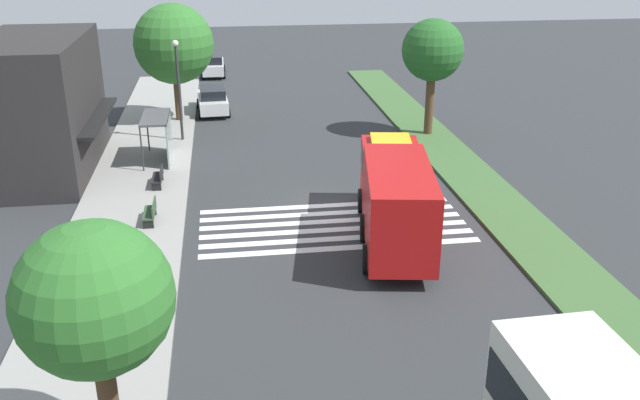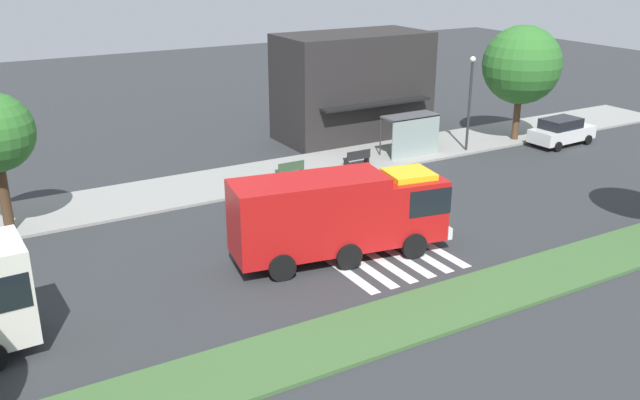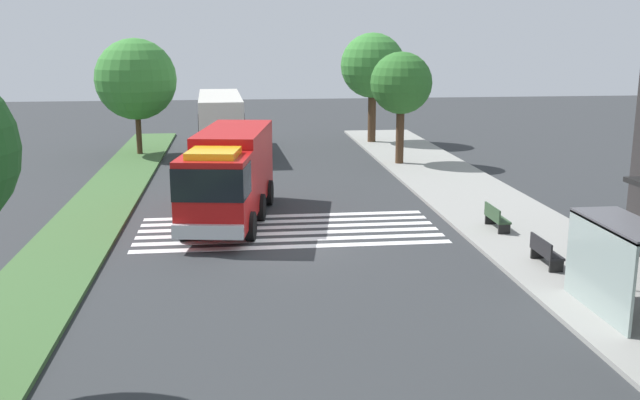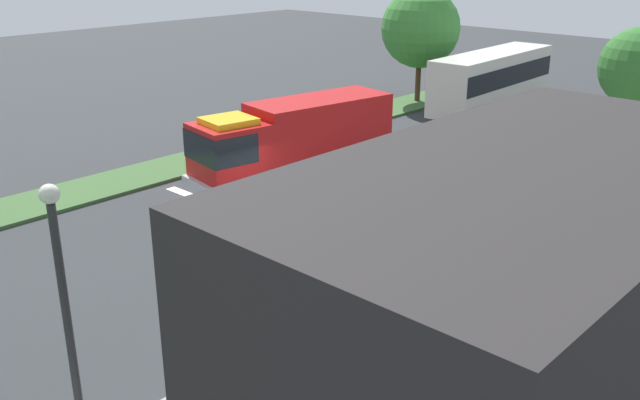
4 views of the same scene
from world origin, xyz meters
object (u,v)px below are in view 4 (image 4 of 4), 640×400
sidewalk_tree_west (640,68)px  median_tree_far_west (421,28)px  transit_bus (492,78)px  fire_truck (290,140)px  bus_stop_shelter (249,329)px  bench_near_shelter (364,315)px  bench_west_of_shelter (456,262)px  street_lamp (65,307)px

sidewalk_tree_west → median_tree_far_west: median_tree_far_west is taller
transit_bus → fire_truck: bearing=-179.9°
bus_stop_shelter → sidewalk_tree_west: size_ratio=0.55×
bench_near_shelter → sidewalk_tree_west: size_ratio=0.25×
bus_stop_shelter → median_tree_far_west: 32.49m
transit_bus → median_tree_far_west: (0.42, -5.03, 2.54)m
bench_west_of_shelter → median_tree_far_west: bearing=-141.6°
fire_truck → bus_stop_shelter: 15.08m
fire_truck → median_tree_far_west: bearing=-152.4°
bus_stop_shelter → median_tree_far_west: bearing=-150.9°
sidewalk_tree_west → fire_truck: bearing=-39.2°
fire_truck → sidewalk_tree_west: (-11.86, 9.68, 2.66)m
fire_truck → bus_stop_shelter: bearing=51.2°
fire_truck → median_tree_far_west: median_tree_far_west is taller
street_lamp → sidewalk_tree_west: (-26.77, 0.40, 1.05)m
bus_stop_shelter → street_lamp: size_ratio=0.60×
bus_stop_shelter → bench_near_shelter: 4.20m
transit_bus → bus_stop_shelter: (28.71, 10.70, -0.29)m
bus_stop_shelter → sidewalk_tree_west: 23.25m
bench_west_of_shelter → transit_bus: bearing=-152.1°
fire_truck → sidewalk_tree_west: size_ratio=1.50×
bench_near_shelter → street_lamp: 8.30m
street_lamp → median_tree_far_west: (-31.98, -14.92, 1.10)m
transit_bus → sidewalk_tree_west: bearing=-120.6°
transit_bus → bench_near_shelter: 26.98m
fire_truck → bench_near_shelter: bearing=63.7°
transit_bus → bench_west_of_shelter: transit_bus is taller
bench_near_shelter → median_tree_far_west: size_ratio=0.23×
fire_truck → bench_west_of_shelter: size_ratio=5.91×
transit_bus → street_lamp: 33.91m
fire_truck → sidewalk_tree_west: 15.54m
bus_stop_shelter → bench_near_shelter: bearing=179.9°
bus_stop_shelter → street_lamp: (3.69, -0.80, 1.74)m
transit_bus → street_lamp: street_lamp is taller
bench_west_of_shelter → median_tree_far_west: (-19.83, -15.73, 4.13)m
fire_truck → bus_stop_shelter: (11.22, 10.08, -0.12)m
bus_stop_shelter → bench_west_of_shelter: 8.56m
bench_near_shelter → median_tree_far_west: median_tree_far_west is taller
street_lamp → sidewalk_tree_west: 26.79m
bench_west_of_shelter → sidewalk_tree_west: size_ratio=0.25×
transit_bus → sidewalk_tree_west: size_ratio=1.65×
fire_truck → transit_bus: 17.50m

